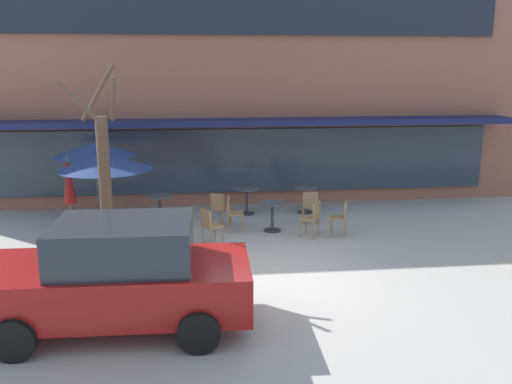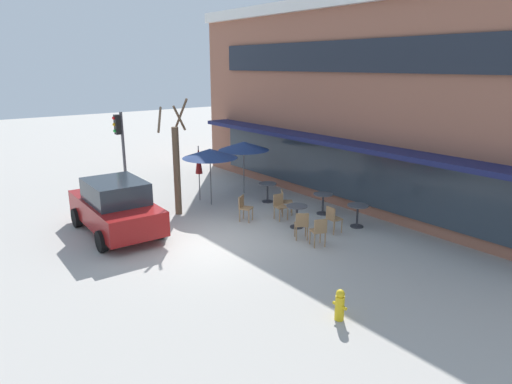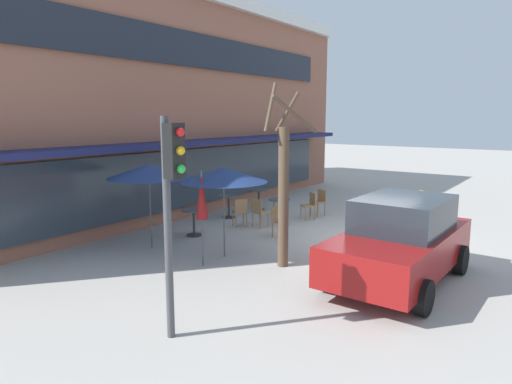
# 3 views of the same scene
# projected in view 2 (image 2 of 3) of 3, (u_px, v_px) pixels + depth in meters

# --- Properties ---
(ground_plane) EXTENTS (80.00, 80.00, 0.00)m
(ground_plane) POSITION_uv_depth(u_px,v_px,m) (210.00, 244.00, 13.81)
(ground_plane) COLOR #ADA8A0
(building_facade) EXTENTS (18.78, 9.10, 7.69)m
(building_facade) POSITION_uv_depth(u_px,v_px,m) (416.00, 100.00, 18.60)
(building_facade) COLOR #935B47
(building_facade) RESTS_ON ground
(cafe_table_near_wall) EXTENTS (0.70, 0.70, 0.76)m
(cafe_table_near_wall) POSITION_uv_depth(u_px,v_px,m) (323.00, 200.00, 16.49)
(cafe_table_near_wall) COLOR #333338
(cafe_table_near_wall) RESTS_ON ground
(cafe_table_streetside) EXTENTS (0.70, 0.70, 0.76)m
(cafe_table_streetside) POSITION_uv_depth(u_px,v_px,m) (358.00, 212.00, 15.17)
(cafe_table_streetside) COLOR #333338
(cafe_table_streetside) RESTS_ON ground
(cafe_table_by_tree) EXTENTS (0.70, 0.70, 0.76)m
(cafe_table_by_tree) POSITION_uv_depth(u_px,v_px,m) (268.00, 189.00, 17.95)
(cafe_table_by_tree) COLOR #333338
(cafe_table_by_tree) RESTS_ON ground
(cafe_table_mid_patio) EXTENTS (0.70, 0.70, 0.76)m
(cafe_table_mid_patio) POSITION_uv_depth(u_px,v_px,m) (297.00, 213.00, 15.11)
(cafe_table_mid_patio) COLOR #333338
(cafe_table_mid_patio) RESTS_ON ground
(patio_umbrella_green_folded) EXTENTS (2.10, 2.10, 2.20)m
(patio_umbrella_green_folded) POSITION_uv_depth(u_px,v_px,m) (244.00, 146.00, 18.76)
(patio_umbrella_green_folded) COLOR #4C4C51
(patio_umbrella_green_folded) RESTS_ON ground
(patio_umbrella_cream_folded) EXTENTS (0.28, 0.28, 2.20)m
(patio_umbrella_cream_folded) POSITION_uv_depth(u_px,v_px,m) (199.00, 160.00, 17.89)
(patio_umbrella_cream_folded) COLOR #4C4C51
(patio_umbrella_cream_folded) RESTS_ON ground
(patio_umbrella_corner_open) EXTENTS (2.10, 2.10, 2.20)m
(patio_umbrella_corner_open) POSITION_uv_depth(u_px,v_px,m) (210.00, 153.00, 17.17)
(patio_umbrella_corner_open) COLOR #4C4C51
(patio_umbrella_corner_open) RESTS_ON ground
(cafe_chair_0) EXTENTS (0.56, 0.56, 0.89)m
(cafe_chair_0) POSITION_uv_depth(u_px,v_px,m) (302.00, 224.00, 14.05)
(cafe_chair_0) COLOR #9E754C
(cafe_chair_0) RESTS_ON ground
(cafe_chair_1) EXTENTS (0.44, 0.44, 0.89)m
(cafe_chair_1) POSITION_uv_depth(u_px,v_px,m) (280.00, 205.00, 15.94)
(cafe_chair_1) COLOR #9E754C
(cafe_chair_1) RESTS_ON ground
(cafe_chair_2) EXTENTS (0.56, 0.56, 0.89)m
(cafe_chair_2) POSITION_uv_depth(u_px,v_px,m) (285.00, 200.00, 16.46)
(cafe_chair_2) COLOR #9E754C
(cafe_chair_2) RESTS_ON ground
(cafe_chair_3) EXTENTS (0.51, 0.51, 0.89)m
(cafe_chair_3) POSITION_uv_depth(u_px,v_px,m) (319.00, 230.00, 13.51)
(cafe_chair_3) COLOR #9E754C
(cafe_chair_3) RESTS_ON ground
(cafe_chair_4) EXTENTS (0.55, 0.55, 0.89)m
(cafe_chair_4) POSITION_uv_depth(u_px,v_px,m) (244.00, 206.00, 15.76)
(cafe_chair_4) COLOR #9E754C
(cafe_chair_4) RESTS_ON ground
(cafe_chair_5) EXTENTS (0.43, 0.43, 0.89)m
(cafe_chair_5) POSITION_uv_depth(u_px,v_px,m) (333.00, 217.00, 14.61)
(cafe_chair_5) COLOR #9E754C
(cafe_chair_5) RESTS_ON ground
(parked_sedan) EXTENTS (4.25, 2.11, 1.76)m
(parked_sedan) POSITION_uv_depth(u_px,v_px,m) (116.00, 207.00, 14.54)
(parked_sedan) COLOR maroon
(parked_sedan) RESTS_ON ground
(street_tree) EXTENTS (1.09, 1.18, 4.14)m
(street_tree) POSITION_uv_depth(u_px,v_px,m) (176.00, 166.00, 16.17)
(street_tree) COLOR brown
(street_tree) RESTS_ON ground
(traffic_light_pole) EXTENTS (0.26, 0.44, 3.40)m
(traffic_light_pole) POSITION_uv_depth(u_px,v_px,m) (120.00, 139.00, 18.73)
(traffic_light_pole) COLOR #47474C
(traffic_light_pole) RESTS_ON ground
(fire_hydrant) EXTENTS (0.36, 0.20, 0.71)m
(fire_hydrant) POSITION_uv_depth(u_px,v_px,m) (340.00, 305.00, 9.64)
(fire_hydrant) COLOR gold
(fire_hydrant) RESTS_ON ground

